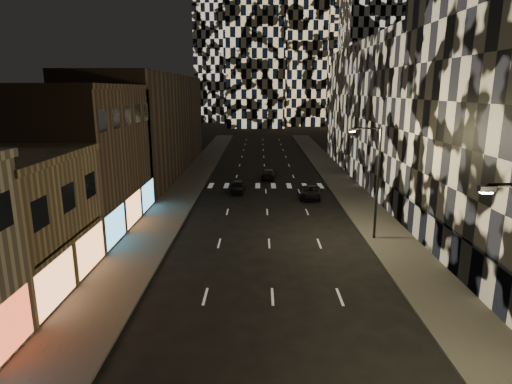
{
  "coord_description": "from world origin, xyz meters",
  "views": [
    {
      "loc": [
        -0.79,
        -3.21,
        11.99
      ],
      "look_at": [
        -0.99,
        21.64,
        6.0
      ],
      "focal_mm": 30.0,
      "sensor_mm": 36.0,
      "label": 1
    }
  ],
  "objects_px": {
    "car_dark_midlane": "(237,187)",
    "car_dark_oncoming": "(269,174)",
    "streetlight_far": "(375,175)",
    "car_dark_rightlane": "(311,193)"
  },
  "relations": [
    {
      "from": "car_dark_midlane",
      "to": "car_dark_oncoming",
      "type": "height_order",
      "value": "car_dark_midlane"
    },
    {
      "from": "streetlight_far",
      "to": "car_dark_midlane",
      "type": "xyz_separation_m",
      "value": [
        -11.76,
        16.26,
        -4.65
      ]
    },
    {
      "from": "streetlight_far",
      "to": "car_dark_midlane",
      "type": "distance_m",
      "value": 20.6
    },
    {
      "from": "car_dark_oncoming",
      "to": "car_dark_rightlane",
      "type": "distance_m",
      "value": 11.9
    },
    {
      "from": "streetlight_far",
      "to": "car_dark_rightlane",
      "type": "height_order",
      "value": "streetlight_far"
    },
    {
      "from": "car_dark_midlane",
      "to": "car_dark_oncoming",
      "type": "relative_size",
      "value": 0.93
    },
    {
      "from": "car_dark_midlane",
      "to": "car_dark_rightlane",
      "type": "relative_size",
      "value": 0.86
    },
    {
      "from": "car_dark_oncoming",
      "to": "car_dark_rightlane",
      "type": "xyz_separation_m",
      "value": [
        4.49,
        -11.02,
        0.02
      ]
    },
    {
      "from": "car_dark_midlane",
      "to": "car_dark_oncoming",
      "type": "distance_m",
      "value": 9.19
    },
    {
      "from": "streetlight_far",
      "to": "car_dark_oncoming",
      "type": "bearing_deg",
      "value": 107.72
    }
  ]
}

